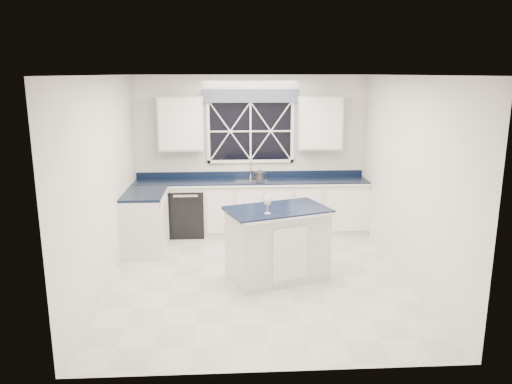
{
  "coord_description": "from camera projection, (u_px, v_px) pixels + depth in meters",
  "views": [
    {
      "loc": [
        -0.41,
        -6.39,
        2.73
      ],
      "look_at": [
        -0.01,
        0.4,
        1.1
      ],
      "focal_mm": 35.0,
      "sensor_mm": 36.0,
      "label": 1
    }
  ],
  "objects": [
    {
      "name": "faucet",
      "position": [
        251.0,
        169.0,
        8.68
      ],
      "size": [
        0.05,
        0.2,
        0.3
      ],
      "color": "#ACACAE",
      "rests_on": "countertop"
    },
    {
      "name": "countertop",
      "position": [
        251.0,
        181.0,
        8.54
      ],
      "size": [
        3.98,
        0.64,
        0.04
      ],
      "primitive_type": "cube",
      "color": "black",
      "rests_on": "base_cabinets"
    },
    {
      "name": "upper_cabinets",
      "position": [
        251.0,
        123.0,
        8.44
      ],
      "size": [
        3.1,
        0.34,
        0.9
      ],
      "color": "silver",
      "rests_on": "ground"
    },
    {
      "name": "rug",
      "position": [
        268.0,
        244.0,
        8.14
      ],
      "size": [
        1.4,
        0.89,
        0.02
      ],
      "rotation": [
        0.0,
        0.0,
        -0.04
      ],
      "color": "#A7A7A2",
      "rests_on": "ground"
    },
    {
      "name": "ground",
      "position": [
        258.0,
        277.0,
        6.86
      ],
      "size": [
        4.5,
        4.5,
        0.0
      ],
      "primitive_type": "plane",
      "color": "beige",
      "rests_on": "ground"
    },
    {
      "name": "island",
      "position": [
        277.0,
        243.0,
        6.72
      ],
      "size": [
        1.5,
        1.18,
        0.98
      ],
      "rotation": [
        0.0,
        0.0,
        0.34
      ],
      "color": "silver",
      "rests_on": "ground"
    },
    {
      "name": "base_cabinets",
      "position": [
        232.0,
        211.0,
        8.47
      ],
      "size": [
        3.99,
        1.6,
        0.9
      ],
      "color": "silver",
      "rests_on": "ground"
    },
    {
      "name": "dishwasher",
      "position": [
        188.0,
        211.0,
        8.59
      ],
      "size": [
        0.6,
        0.58,
        0.82
      ],
      "primitive_type": "cube",
      "color": "black",
      "rests_on": "ground"
    },
    {
      "name": "soap_bottle",
      "position": [
        259.0,
        172.0,
        8.71
      ],
      "size": [
        0.1,
        0.1,
        0.21
      ],
      "primitive_type": "imported",
      "rotation": [
        0.0,
        0.0,
        0.09
      ],
      "color": "silver",
      "rests_on": "countertop"
    },
    {
      "name": "wine_glass",
      "position": [
        268.0,
        201.0,
        6.33
      ],
      "size": [
        0.1,
        0.1,
        0.24
      ],
      "color": "silver",
      "rests_on": "island"
    },
    {
      "name": "kettle",
      "position": [
        260.0,
        174.0,
        8.63
      ],
      "size": [
        0.24,
        0.18,
        0.17
      ],
      "rotation": [
        0.0,
        0.0,
        0.29
      ],
      "color": "#2D2D30",
      "rests_on": "countertop"
    },
    {
      "name": "back_wall",
      "position": [
        250.0,
        154.0,
        8.73
      ],
      "size": [
        4.0,
        0.1,
        2.7
      ],
      "primitive_type": "cube",
      "color": "beige",
      "rests_on": "ground"
    },
    {
      "name": "window",
      "position": [
        251.0,
        127.0,
        8.57
      ],
      "size": [
        1.65,
        0.09,
        1.26
      ],
      "color": "black",
      "rests_on": "ground"
    }
  ]
}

